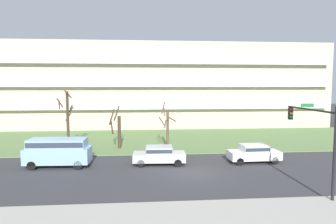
# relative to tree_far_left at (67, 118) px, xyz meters

# --- Properties ---
(ground) EXTENTS (160.00, 160.00, 0.00)m
(ground) POSITION_rel_tree_far_left_xyz_m (11.53, -9.19, -3.37)
(ground) COLOR #38383A
(sidewalk_curb_near) EXTENTS (80.00, 4.00, 0.15)m
(sidewalk_curb_near) POSITION_rel_tree_far_left_xyz_m (11.53, -17.19, -3.30)
(sidewalk_curb_near) COLOR #ADA89E
(sidewalk_curb_near) RESTS_ON ground
(grass_lawn_strip) EXTENTS (80.00, 16.00, 0.08)m
(grass_lawn_strip) POSITION_rel_tree_far_left_xyz_m (11.53, 4.81, -3.33)
(grass_lawn_strip) COLOR #66844C
(grass_lawn_strip) RESTS_ON ground
(apartment_building) EXTENTS (51.46, 13.95, 13.23)m
(apartment_building) POSITION_rel_tree_far_left_xyz_m (11.53, 19.31, 3.24)
(apartment_building) COLOR beige
(apartment_building) RESTS_ON ground
(tree_far_left) EXTENTS (1.82, 1.81, 6.25)m
(tree_far_left) POSITION_rel_tree_far_left_xyz_m (0.00, 0.00, 0.00)
(tree_far_left) COLOR #423023
(tree_far_left) RESTS_ON ground
(tree_left) EXTENTS (1.21, 2.03, 4.56)m
(tree_left) POSITION_rel_tree_far_left_xyz_m (5.17, 0.01, -1.26)
(tree_left) COLOR #423023
(tree_left) RESTS_ON ground
(tree_center) EXTENTS (1.85, 1.62, 5.01)m
(tree_center) POSITION_rel_tree_far_left_xyz_m (10.36, -0.53, -0.95)
(tree_center) COLOR brown
(tree_center) RESTS_ON ground
(sedan_white_near_left) EXTENTS (4.44, 1.91, 1.57)m
(sedan_white_near_left) POSITION_rel_tree_far_left_xyz_m (17.47, -6.69, -2.50)
(sedan_white_near_left) COLOR white
(sedan_white_near_left) RESTS_ON ground
(van_blue_center_left) EXTENTS (5.27, 2.20, 2.36)m
(van_blue_center_left) POSITION_rel_tree_far_left_xyz_m (0.83, -6.69, -1.98)
(van_blue_center_left) COLOR #8CB2E0
(van_blue_center_left) RESTS_ON ground
(sedan_silver_center_right) EXTENTS (4.47, 1.97, 1.57)m
(sedan_silver_center_right) POSITION_rel_tree_far_left_xyz_m (9.18, -6.69, -2.50)
(sedan_silver_center_right) COLOR #B7BABF
(sedan_silver_center_right) RESTS_ON ground
(traffic_signal_mast) EXTENTS (0.90, 5.64, 5.57)m
(traffic_signal_mast) POSITION_rel_tree_far_left_xyz_m (18.69, -13.75, 0.49)
(traffic_signal_mast) COLOR black
(traffic_signal_mast) RESTS_ON ground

